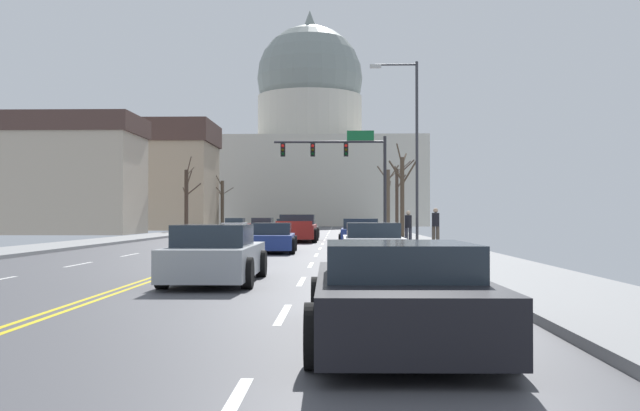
% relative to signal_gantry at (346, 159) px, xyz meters
% --- Properties ---
extents(ground, '(20.00, 180.00, 0.20)m').
position_rel_signal_gantry_xyz_m(ground, '(-4.86, -14.40, -5.41)').
color(ground, '#49494E').
extents(signal_gantry, '(7.91, 0.41, 7.32)m').
position_rel_signal_gantry_xyz_m(signal_gantry, '(0.00, 0.00, 0.00)').
color(signal_gantry, '#28282D').
rests_on(signal_gantry, ground).
extents(street_lamp_right, '(2.38, 0.24, 8.94)m').
position_rel_signal_gantry_xyz_m(street_lamp_right, '(3.06, -14.54, -0.05)').
color(street_lamp_right, '#333338').
rests_on(street_lamp_right, ground).
extents(capitol_building, '(33.52, 21.53, 32.73)m').
position_rel_signal_gantry_xyz_m(capitol_building, '(-4.86, 56.51, 6.41)').
color(capitol_building, beige).
rests_on(capitol_building, ground).
extents(sedan_near_00, '(2.20, 4.65, 1.18)m').
position_rel_signal_gantry_xyz_m(sedan_near_00, '(-2.89, -3.93, -4.88)').
color(sedan_near_00, '#6B6056').
rests_on(sedan_near_00, ground).
extents(pickup_truck_near_01, '(2.40, 5.71, 1.54)m').
position_rel_signal_gantry_xyz_m(pickup_truck_near_01, '(-2.88, -9.39, -4.73)').
color(pickup_truck_near_01, maroon).
rests_on(pickup_truck_near_01, ground).
extents(sedan_near_02, '(2.12, 4.26, 1.33)m').
position_rel_signal_gantry_xyz_m(sedan_near_02, '(0.54, -15.46, -4.81)').
color(sedan_near_02, navy).
rests_on(sedan_near_02, ground).
extents(sedan_near_03, '(2.04, 4.26, 1.18)m').
position_rel_signal_gantry_xyz_m(sedan_near_03, '(-3.19, -21.02, -4.88)').
color(sedan_near_03, navy).
rests_on(sedan_near_03, ground).
extents(sedan_near_04, '(2.03, 4.30, 1.25)m').
position_rel_signal_gantry_xyz_m(sedan_near_04, '(0.53, -27.08, -4.84)').
color(sedan_near_04, silver).
rests_on(sedan_near_04, ground).
extents(sedan_near_05, '(1.96, 4.47, 1.28)m').
position_rel_signal_gantry_xyz_m(sedan_near_05, '(-3.23, -33.65, -4.84)').
color(sedan_near_05, '#9EA3A8').
rests_on(sedan_near_05, ground).
extents(sedan_near_06, '(2.09, 4.57, 1.17)m').
position_rel_signal_gantry_xyz_m(sedan_near_06, '(0.14, -40.83, -4.87)').
color(sedan_near_06, black).
rests_on(sedan_near_06, ground).
extents(sedan_oncoming_00, '(2.08, 4.32, 1.30)m').
position_rel_signal_gantry_xyz_m(sedan_oncoming_00, '(-6.66, 6.96, -4.82)').
color(sedan_oncoming_00, '#B71414').
rests_on(sedan_oncoming_00, ground).
extents(sedan_oncoming_01, '(2.15, 4.66, 1.25)m').
position_rel_signal_gantry_xyz_m(sedan_oncoming_01, '(-10.29, 16.67, -4.84)').
color(sedan_oncoming_01, silver).
rests_on(sedan_oncoming_01, ground).
extents(sedan_oncoming_02, '(2.05, 4.52, 1.12)m').
position_rel_signal_gantry_xyz_m(sedan_oncoming_02, '(-6.64, 29.78, -4.89)').
color(sedan_oncoming_02, '#9EA3A8').
rests_on(sedan_oncoming_02, ground).
extents(flank_building_00, '(13.82, 6.73, 9.77)m').
position_rel_signal_gantry_xyz_m(flank_building_00, '(-22.61, 35.04, -0.50)').
color(flank_building_00, slate).
rests_on(flank_building_00, ground).
extents(flank_building_01, '(11.59, 7.25, 9.49)m').
position_rel_signal_gantry_xyz_m(flank_building_01, '(-22.29, 6.43, -0.63)').
color(flank_building_01, '#B2A38E').
rests_on(flank_building_01, ground).
extents(flank_building_02, '(13.14, 9.42, 11.22)m').
position_rel_signal_gantry_xyz_m(flank_building_02, '(-20.08, 23.66, 0.25)').
color(flank_building_02, tan).
rests_on(flank_building_02, ground).
extents(bare_tree_00, '(1.63, 2.52, 5.67)m').
position_rel_signal_gantry_xyz_m(bare_tree_00, '(4.06, 5.17, -2.42)').
color(bare_tree_00, '#423328').
rests_on(bare_tree_00, ground).
extents(bare_tree_01, '(1.90, 2.03, 5.81)m').
position_rel_signal_gantry_xyz_m(bare_tree_01, '(-13.22, 26.89, -2.59)').
color(bare_tree_01, brown).
rests_on(bare_tree_01, ground).
extents(bare_tree_02, '(2.43, 1.48, 5.74)m').
position_rel_signal_gantry_xyz_m(bare_tree_02, '(3.80, 11.47, -2.38)').
color(bare_tree_02, brown).
rests_on(bare_tree_02, ground).
extents(bare_tree_03, '(1.49, 2.54, 6.43)m').
position_rel_signal_gantry_xyz_m(bare_tree_03, '(-13.77, 11.54, -2.45)').
color(bare_tree_03, '#423328').
rests_on(bare_tree_03, ground).
extents(bare_tree_04, '(1.73, 1.90, 6.03)m').
position_rel_signal_gantry_xyz_m(bare_tree_04, '(3.53, -4.61, -2.37)').
color(bare_tree_04, '#4C3D2D').
rests_on(bare_tree_04, ground).
extents(pedestrian_00, '(0.35, 0.34, 1.58)m').
position_rel_signal_gantry_xyz_m(pedestrian_00, '(2.86, -15.04, -4.42)').
color(pedestrian_00, '#33333D').
rests_on(pedestrian_00, ground).
extents(pedestrian_01, '(0.35, 0.34, 1.68)m').
position_rel_signal_gantry_xyz_m(pedestrian_01, '(3.89, -17.15, -4.35)').
color(pedestrian_01, '#4C4238').
rests_on(pedestrian_01, ground).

